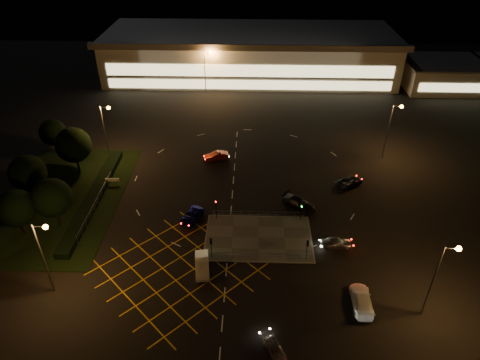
{
  "coord_description": "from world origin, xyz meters",
  "views": [
    {
      "loc": [
        0.84,
        -45.78,
        38.7
      ],
      "look_at": [
        -0.84,
        9.06,
        2.0
      ],
      "focal_mm": 32.0,
      "sensor_mm": 36.0,
      "label": 1
    }
  ],
  "objects_px": {
    "car_queue_white": "(202,265)",
    "car_right_silver": "(336,243)",
    "signal_se": "(307,246)",
    "signal_nw": "(216,205)",
    "signal_ne": "(302,207)",
    "car_near_silver": "(274,347)",
    "car_left_blue": "(192,216)",
    "car_approach_white": "(362,300)",
    "car_circ_red": "(216,156)",
    "signal_sw": "(211,244)",
    "car_east_grey": "(350,181)",
    "car_far_dkgrey": "(299,203)"
  },
  "relations": [
    {
      "from": "car_right_silver",
      "to": "car_approach_white",
      "type": "height_order",
      "value": "car_approach_white"
    },
    {
      "from": "car_circ_red",
      "to": "signal_sw",
      "type": "bearing_deg",
      "value": -14.0
    },
    {
      "from": "car_queue_white",
      "to": "car_far_dkgrey",
      "type": "bearing_deg",
      "value": 37.23
    },
    {
      "from": "signal_ne",
      "to": "car_approach_white",
      "type": "height_order",
      "value": "signal_ne"
    },
    {
      "from": "car_far_dkgrey",
      "to": "car_circ_red",
      "type": "bearing_deg",
      "value": 83.97
    },
    {
      "from": "signal_ne",
      "to": "car_right_silver",
      "type": "xyz_separation_m",
      "value": [
        4.22,
        -5.37,
        -1.69
      ]
    },
    {
      "from": "car_far_dkgrey",
      "to": "car_right_silver",
      "type": "height_order",
      "value": "car_far_dkgrey"
    },
    {
      "from": "signal_sw",
      "to": "car_east_grey",
      "type": "xyz_separation_m",
      "value": [
        20.6,
        17.2,
        -1.72
      ]
    },
    {
      "from": "signal_nw",
      "to": "car_approach_white",
      "type": "distance_m",
      "value": 23.09
    },
    {
      "from": "car_near_silver",
      "to": "car_left_blue",
      "type": "bearing_deg",
      "value": 92.79
    },
    {
      "from": "signal_se",
      "to": "car_east_grey",
      "type": "relative_size",
      "value": 0.68
    },
    {
      "from": "car_far_dkgrey",
      "to": "signal_se",
      "type": "bearing_deg",
      "value": -140.42
    },
    {
      "from": "car_far_dkgrey",
      "to": "car_circ_red",
      "type": "xyz_separation_m",
      "value": [
        -13.22,
        13.41,
        -0.05
      ]
    },
    {
      "from": "car_queue_white",
      "to": "signal_sw",
      "type": "bearing_deg",
      "value": 56.15
    },
    {
      "from": "signal_se",
      "to": "car_left_blue",
      "type": "distance_m",
      "value": 17.38
    },
    {
      "from": "signal_ne",
      "to": "car_approach_white",
      "type": "xyz_separation_m",
      "value": [
        5.53,
        -14.94,
        -1.59
      ]
    },
    {
      "from": "car_right_silver",
      "to": "car_near_silver",
      "type": "bearing_deg",
      "value": 148.37
    },
    {
      "from": "signal_ne",
      "to": "car_queue_white",
      "type": "height_order",
      "value": "signal_ne"
    },
    {
      "from": "signal_sw",
      "to": "car_far_dkgrey",
      "type": "height_order",
      "value": "signal_sw"
    },
    {
      "from": "signal_nw",
      "to": "car_right_silver",
      "type": "xyz_separation_m",
      "value": [
        16.22,
        -5.37,
        -1.69
      ]
    },
    {
      "from": "car_queue_white",
      "to": "car_circ_red",
      "type": "height_order",
      "value": "car_queue_white"
    },
    {
      "from": "car_queue_white",
      "to": "car_right_silver",
      "type": "xyz_separation_m",
      "value": [
        17.21,
        4.65,
        -0.11
      ]
    },
    {
      "from": "car_near_silver",
      "to": "signal_nw",
      "type": "bearing_deg",
      "value": 84.47
    },
    {
      "from": "signal_nw",
      "to": "car_circ_red",
      "type": "bearing_deg",
      "value": 94.37
    },
    {
      "from": "signal_ne",
      "to": "car_approach_white",
      "type": "bearing_deg",
      "value": -69.67
    },
    {
      "from": "signal_nw",
      "to": "car_queue_white",
      "type": "bearing_deg",
      "value": -95.64
    },
    {
      "from": "car_approach_white",
      "to": "car_right_silver",
      "type": "bearing_deg",
      "value": -80.11
    },
    {
      "from": "car_near_silver",
      "to": "car_east_grey",
      "type": "distance_m",
      "value": 33.11
    },
    {
      "from": "car_circ_red",
      "to": "car_east_grey",
      "type": "xyz_separation_m",
      "value": [
        21.85,
        -7.21,
        -0.07
      ]
    },
    {
      "from": "car_queue_white",
      "to": "car_east_grey",
      "type": "height_order",
      "value": "car_queue_white"
    },
    {
      "from": "car_approach_white",
      "to": "car_queue_white",
      "type": "bearing_deg",
      "value": -12.78
    },
    {
      "from": "signal_ne",
      "to": "car_circ_red",
      "type": "bearing_deg",
      "value": 128.91
    },
    {
      "from": "signal_se",
      "to": "car_queue_white",
      "type": "height_order",
      "value": "signal_se"
    },
    {
      "from": "car_queue_white",
      "to": "car_right_silver",
      "type": "relative_size",
      "value": 1.21
    },
    {
      "from": "car_left_blue",
      "to": "car_circ_red",
      "type": "xyz_separation_m",
      "value": [
        2.24,
        16.75,
        0.09
      ]
    },
    {
      "from": "car_right_silver",
      "to": "car_approach_white",
      "type": "bearing_deg",
      "value": -174.79
    },
    {
      "from": "signal_sw",
      "to": "signal_ne",
      "type": "distance_m",
      "value": 14.41
    },
    {
      "from": "signal_se",
      "to": "car_left_blue",
      "type": "relative_size",
      "value": 0.7
    },
    {
      "from": "car_left_blue",
      "to": "car_east_grey",
      "type": "height_order",
      "value": "car_east_grey"
    },
    {
      "from": "signal_ne",
      "to": "car_queue_white",
      "type": "distance_m",
      "value": 16.49
    },
    {
      "from": "car_right_silver",
      "to": "signal_sw",
      "type": "bearing_deg",
      "value": 96.55
    },
    {
      "from": "car_left_blue",
      "to": "car_east_grey",
      "type": "distance_m",
      "value": 25.92
    },
    {
      "from": "signal_nw",
      "to": "signal_ne",
      "type": "height_order",
      "value": "same"
    },
    {
      "from": "signal_se",
      "to": "car_circ_red",
      "type": "height_order",
      "value": "signal_se"
    },
    {
      "from": "signal_ne",
      "to": "car_east_grey",
      "type": "height_order",
      "value": "signal_ne"
    },
    {
      "from": "signal_nw",
      "to": "car_right_silver",
      "type": "distance_m",
      "value": 17.17
    },
    {
      "from": "signal_se",
      "to": "signal_nw",
      "type": "distance_m",
      "value": 14.41
    },
    {
      "from": "signal_ne",
      "to": "car_left_blue",
      "type": "relative_size",
      "value": 0.7
    },
    {
      "from": "car_east_grey",
      "to": "car_approach_white",
      "type": "xyz_separation_m",
      "value": [
        -3.06,
        -24.15,
        0.13
      ]
    },
    {
      "from": "signal_se",
      "to": "signal_nw",
      "type": "relative_size",
      "value": 1.0
    }
  ]
}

